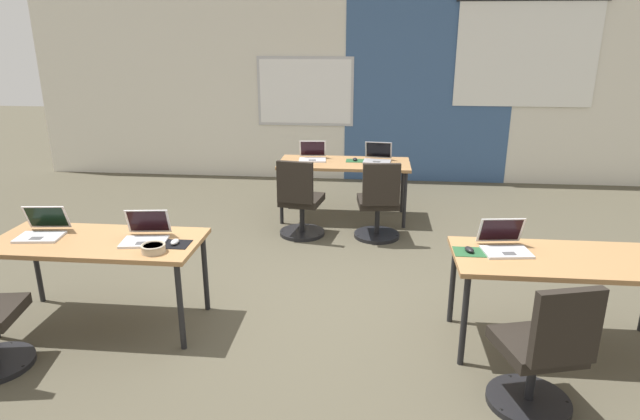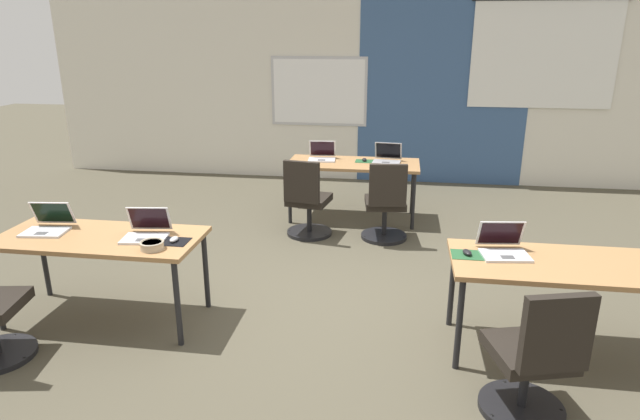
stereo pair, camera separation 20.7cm
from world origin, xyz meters
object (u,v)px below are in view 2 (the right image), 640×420
mouse_far_right (364,160)px  laptop_near_left_end (48,225)px  laptop_near_right_inner (503,248)px  snack_bowl (152,245)px  chair_near_right_inner (534,365)px  desk_near_right (568,270)px  mouse_near_right_inner (467,252)px  chair_far_left (307,205)px  laptop_far_left (322,156)px  chair_far_right (385,208)px  desk_far_center (353,167)px  desk_near_left (100,243)px  laptop_far_right (387,158)px  mouse_near_left_inner (174,239)px  laptop_near_left_inner (146,231)px

mouse_far_right → laptop_near_left_end: bearing=-129.6°
laptop_near_right_inner → snack_bowl: 2.55m
laptop_near_left_end → chair_near_right_inner: 3.72m
desk_near_right → mouse_near_right_inner: bearing=177.2°
desk_near_right → chair_far_left: 3.05m
mouse_far_right → laptop_far_left: size_ratio=0.30×
chair_far_right → chair_near_right_inner: (0.97, -2.86, 0.00)m
snack_bowl → chair_near_right_inner: bearing=-12.4°
laptop_far_left → mouse_near_right_inner: (1.47, -2.86, -0.03)m
desk_far_center → desk_near_left: bearing=-122.0°
desk_near_left → chair_near_right_inner: bearing=-13.7°
laptop_far_right → mouse_far_right: size_ratio=3.37×
desk_far_center → chair_near_right_inner: (1.39, -3.57, -0.28)m
desk_near_right → laptop_near_right_inner: 0.45m
laptop_far_right → mouse_near_right_inner: laptop_far_right is taller
laptop_far_right → laptop_far_left: 0.81m
chair_far_left → chair_near_right_inner: (1.85, -2.85, 0.00)m
desk_near_right → laptop_near_left_end: laptop_near_left_end is taller
snack_bowl → laptop_near_left_end: bearing=166.4°
desk_near_right → laptop_near_left_end: bearing=179.3°
mouse_near_left_inner → desk_near_left: bearing=177.0°
chair_far_left → laptop_near_left_inner: laptop_near_left_inner is taller
laptop_far_right → laptop_near_left_inner: 3.36m
chair_near_right_inner → mouse_far_right: bearing=-86.3°
mouse_near_left_inner → laptop_near_left_end: bearing=175.9°
desk_near_left → laptop_near_left_inner: 0.40m
desk_near_left → mouse_near_left_inner: (0.63, -0.03, 0.08)m
laptop_near_left_end → mouse_near_left_inner: bearing=-10.6°
desk_near_left → chair_far_left: bearing=58.2°
desk_near_left → laptop_near_right_inner: bearing=1.8°
desk_near_left → laptop_near_left_end: 0.48m
laptop_far_right → mouse_near_left_inner: 3.29m
chair_far_left → laptop_near_left_end: laptop_near_left_end is taller
laptop_near_left_inner → mouse_far_right: bearing=55.0°
desk_near_left → laptop_far_right: laptop_far_right is taller
chair_far_left → chair_near_right_inner: same height
mouse_far_right → laptop_near_left_inner: (-1.49, -2.85, 0.03)m
laptop_far_right → laptop_near_left_end: (-2.62, -2.84, -0.00)m
desk_near_right → laptop_far_right: size_ratio=4.47×
laptop_near_left_inner → mouse_near_left_inner: (0.25, -0.06, -0.03)m
desk_near_right → chair_far_left: (-2.21, 2.09, -0.28)m
mouse_near_left_inner → laptop_near_right_inner: 2.44m
desk_far_center → laptop_near_left_inner: bearing=-116.2°
laptop_far_left → laptop_near_right_inner: laptop_far_left is taller
desk_near_right → chair_far_right: chair_far_right is taller
mouse_near_left_inner → chair_near_right_inner: chair_near_right_inner is taller
laptop_near_left_end → chair_near_right_inner: bearing=-19.2°
desk_near_left → laptop_near_right_inner: size_ratio=4.35×
desk_near_left → laptop_far_left: size_ratio=4.48×
desk_far_center → snack_bowl: 3.23m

